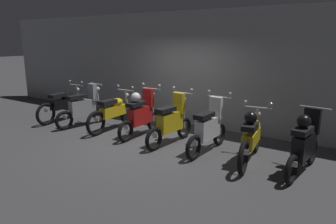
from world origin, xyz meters
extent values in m
plane|color=#424244|center=(0.00, 0.00, 0.00)|extent=(80.00, 80.00, 0.00)
cube|color=#9EA0A3|center=(0.00, 2.08, 1.59)|extent=(16.00, 0.30, 3.18)
torus|color=black|center=(-3.43, 0.87, 0.33)|extent=(0.12, 0.65, 0.65)
torus|color=black|center=(-3.37, -0.43, 0.33)|extent=(0.12, 0.65, 0.65)
cube|color=black|center=(-3.40, 0.22, 0.52)|extent=(0.26, 0.84, 0.28)
ellipsoid|color=black|center=(-3.41, 0.37, 0.73)|extent=(0.28, 0.45, 0.22)
cube|color=black|center=(-3.39, 0.04, 0.80)|extent=(0.26, 0.53, 0.10)
cylinder|color=#B7BABF|center=(-3.43, 0.76, 1.02)|extent=(0.56, 0.06, 0.04)
sphere|color=#B7BABF|center=(-3.69, 0.75, 1.12)|extent=(0.07, 0.07, 0.07)
sphere|color=#B7BABF|center=(-3.17, 0.77, 1.12)|extent=(0.07, 0.07, 0.07)
cylinder|color=#B7BABF|center=(-3.43, 0.81, 0.65)|extent=(0.06, 0.16, 0.65)
sphere|color=silver|center=(-3.43, 0.81, 0.87)|extent=(0.12, 0.12, 0.12)
cube|color=white|center=(-3.37, -0.41, 0.43)|extent=(0.16, 0.02, 0.10)
torus|color=black|center=(-2.32, 0.67, 0.27)|extent=(0.19, 0.54, 0.53)
torus|color=black|center=(-2.54, -0.46, 0.27)|extent=(0.19, 0.54, 0.53)
cube|color=#9EA0A8|center=(-2.43, 0.11, 0.54)|extent=(0.35, 0.76, 0.44)
cube|color=#9EA0A8|center=(-2.37, 0.45, 0.94)|extent=(0.30, 0.17, 0.48)
cube|color=black|center=(-2.46, -0.05, 0.85)|extent=(0.33, 0.56, 0.10)
cylinder|color=#B7BABF|center=(-2.34, 0.58, 1.16)|extent=(0.56, 0.14, 0.04)
cylinder|color=#B7BABF|center=(-2.33, 0.63, 0.69)|extent=(0.08, 0.16, 0.85)
sphere|color=silver|center=(-2.33, 0.63, 1.01)|extent=(0.12, 0.12, 0.12)
cube|color=white|center=(-2.53, -0.43, 0.36)|extent=(0.16, 0.04, 0.10)
torus|color=black|center=(-1.48, 0.96, 0.33)|extent=(0.11, 0.65, 0.65)
torus|color=black|center=(-1.44, -0.34, 0.33)|extent=(0.11, 0.65, 0.65)
cube|color=gold|center=(-1.46, 0.31, 0.52)|extent=(0.24, 0.84, 0.28)
ellipsoid|color=gold|center=(-1.46, 0.47, 0.73)|extent=(0.27, 0.45, 0.22)
cube|color=black|center=(-1.45, 0.13, 0.80)|extent=(0.25, 0.53, 0.10)
cylinder|color=#B7BABF|center=(-1.47, 0.86, 1.02)|extent=(0.56, 0.05, 0.04)
sphere|color=#B7BABF|center=(-1.73, 0.85, 1.12)|extent=(0.07, 0.07, 0.07)
sphere|color=#B7BABF|center=(-1.21, 0.86, 1.12)|extent=(0.07, 0.07, 0.07)
cylinder|color=#B7BABF|center=(-1.47, 0.91, 0.65)|extent=(0.06, 0.16, 0.65)
sphere|color=silver|center=(-1.47, 0.91, 0.87)|extent=(0.12, 0.12, 0.12)
cube|color=white|center=(-1.44, -0.31, 0.43)|extent=(0.16, 0.02, 0.10)
torus|color=black|center=(-0.49, 0.85, 0.27)|extent=(0.09, 0.53, 0.53)
torus|color=black|center=(-0.48, -0.30, 0.27)|extent=(0.09, 0.53, 0.53)
cube|color=red|center=(-0.49, 0.28, 0.54)|extent=(0.22, 0.74, 0.44)
cube|color=red|center=(-0.49, 0.62, 0.94)|extent=(0.28, 0.12, 0.48)
cube|color=black|center=(-0.49, 0.11, 0.85)|extent=(0.24, 0.52, 0.10)
cylinder|color=#B7BABF|center=(-0.49, 0.76, 1.16)|extent=(0.56, 0.04, 0.04)
sphere|color=#B7BABF|center=(-0.75, 0.76, 1.26)|extent=(0.07, 0.07, 0.07)
sphere|color=#B7BABF|center=(-0.23, 0.76, 1.26)|extent=(0.07, 0.07, 0.07)
cylinder|color=#B7BABF|center=(-0.49, 0.80, 0.69)|extent=(0.06, 0.15, 0.85)
sphere|color=silver|center=(-0.49, 0.80, 1.01)|extent=(0.12, 0.12, 0.12)
cube|color=white|center=(-0.48, -0.28, 0.36)|extent=(0.16, 0.01, 0.10)
sphere|color=silver|center=(-0.49, 0.11, 1.02)|extent=(0.24, 0.24, 0.24)
torus|color=black|center=(0.54, 0.73, 0.27)|extent=(0.14, 0.54, 0.53)
torus|color=black|center=(0.44, -0.41, 0.27)|extent=(0.14, 0.54, 0.53)
cube|color=gold|center=(0.49, 0.16, 0.54)|extent=(0.28, 0.75, 0.44)
cube|color=gold|center=(0.52, 0.51, 0.94)|extent=(0.29, 0.14, 0.48)
cube|color=black|center=(0.47, 0.00, 0.85)|extent=(0.28, 0.54, 0.10)
cylinder|color=#B7BABF|center=(0.53, 0.64, 1.16)|extent=(0.56, 0.08, 0.04)
sphere|color=#B7BABF|center=(0.27, 0.67, 1.26)|extent=(0.07, 0.07, 0.07)
sphere|color=#B7BABF|center=(0.79, 0.62, 1.26)|extent=(0.07, 0.07, 0.07)
cylinder|color=#B7BABF|center=(0.53, 0.69, 0.69)|extent=(0.07, 0.15, 0.85)
sphere|color=silver|center=(0.53, 0.69, 1.01)|extent=(0.12, 0.12, 0.12)
cube|color=white|center=(0.44, -0.39, 0.36)|extent=(0.16, 0.03, 0.10)
torus|color=black|center=(1.49, 0.74, 0.27)|extent=(0.12, 0.53, 0.53)
torus|color=black|center=(1.43, -0.41, 0.27)|extent=(0.12, 0.53, 0.53)
cube|color=silver|center=(1.46, 0.16, 0.54)|extent=(0.25, 0.75, 0.44)
cube|color=silver|center=(1.47, 0.51, 0.94)|extent=(0.29, 0.13, 0.48)
cube|color=black|center=(1.45, 0.00, 0.85)|extent=(0.26, 0.53, 0.10)
cylinder|color=#B7BABF|center=(1.48, 0.64, 1.16)|extent=(0.56, 0.06, 0.04)
sphere|color=#B7BABF|center=(1.22, 0.66, 1.26)|extent=(0.07, 0.07, 0.07)
sphere|color=#B7BABF|center=(1.74, 0.63, 1.26)|extent=(0.07, 0.07, 0.07)
cylinder|color=#B7BABF|center=(1.48, 0.69, 0.69)|extent=(0.06, 0.15, 0.85)
sphere|color=silver|center=(1.48, 0.69, 1.01)|extent=(0.12, 0.12, 0.12)
cube|color=white|center=(1.43, -0.39, 0.36)|extent=(0.16, 0.02, 0.10)
torus|color=black|center=(2.34, 0.77, 0.33)|extent=(0.18, 0.66, 0.65)
torus|color=black|center=(2.52, -0.52, 0.33)|extent=(0.18, 0.66, 0.65)
cube|color=gold|center=(2.43, 0.12, 0.52)|extent=(0.33, 0.85, 0.28)
ellipsoid|color=gold|center=(2.41, 0.28, 0.73)|extent=(0.32, 0.47, 0.22)
cube|color=black|center=(2.45, -0.06, 0.80)|extent=(0.31, 0.55, 0.10)
cylinder|color=#B7BABF|center=(2.36, 0.66, 1.02)|extent=(0.56, 0.11, 0.04)
sphere|color=#B7BABF|center=(2.10, 0.63, 1.12)|extent=(0.07, 0.07, 0.07)
sphere|color=#B7BABF|center=(2.61, 0.70, 1.12)|extent=(0.07, 0.07, 0.07)
cylinder|color=#B7BABF|center=(2.35, 0.72, 0.65)|extent=(0.08, 0.17, 0.65)
sphere|color=silver|center=(2.35, 0.72, 0.87)|extent=(0.12, 0.12, 0.12)
cube|color=white|center=(2.51, -0.50, 0.43)|extent=(0.16, 0.03, 0.10)
sphere|color=black|center=(2.45, -0.06, 0.97)|extent=(0.24, 0.24, 0.24)
torus|color=black|center=(3.47, 0.70, 0.27)|extent=(0.15, 0.54, 0.53)
torus|color=black|center=(3.34, -0.44, 0.27)|extent=(0.15, 0.54, 0.53)
cube|color=black|center=(3.40, 0.13, 0.54)|extent=(0.30, 0.76, 0.44)
cube|color=black|center=(3.44, 0.47, 0.94)|extent=(0.29, 0.15, 0.48)
cube|color=black|center=(3.38, -0.03, 0.85)|extent=(0.30, 0.54, 0.10)
cylinder|color=#B7BABF|center=(3.46, 0.61, 1.16)|extent=(0.56, 0.10, 0.04)
cylinder|color=#B7BABF|center=(3.46, 0.65, 0.69)|extent=(0.07, 0.15, 0.85)
sphere|color=silver|center=(3.46, 0.65, 1.01)|extent=(0.12, 0.12, 0.12)
cube|color=white|center=(3.34, -0.42, 0.36)|extent=(0.16, 0.03, 0.10)
sphere|color=black|center=(3.38, -0.03, 1.02)|extent=(0.24, 0.24, 0.24)
camera|label=1|loc=(4.27, -5.62, 2.41)|focal=32.97mm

